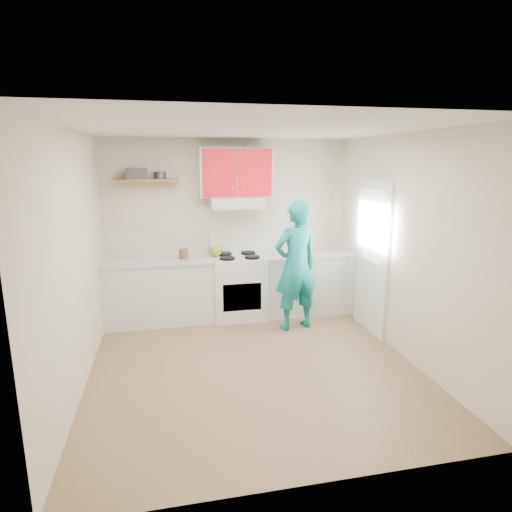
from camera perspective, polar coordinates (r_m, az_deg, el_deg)
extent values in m
plane|color=brown|center=(5.03, -0.39, -14.36)|extent=(3.80, 3.80, 0.00)
cube|color=white|center=(4.49, -0.44, 16.69)|extent=(3.60, 3.80, 0.04)
cube|color=beige|center=(6.43, -3.80, 3.83)|extent=(3.60, 0.04, 2.60)
cube|color=beige|center=(2.82, 7.38, -7.86)|extent=(3.60, 0.04, 2.60)
cube|color=beige|center=(4.59, -23.02, -0.75)|extent=(0.04, 3.80, 2.60)
cube|color=beige|center=(5.24, 19.25, 1.13)|extent=(0.04, 3.80, 2.60)
cube|color=white|center=(5.88, 15.37, -0.16)|extent=(0.05, 0.85, 2.05)
cube|color=white|center=(5.79, 15.37, 3.93)|extent=(0.01, 0.55, 0.95)
cube|color=silver|center=(6.27, -12.78, -4.68)|extent=(1.52, 0.60, 0.90)
cube|color=silver|center=(6.59, 6.57, -3.59)|extent=(1.32, 0.60, 0.90)
cube|color=white|center=(6.32, -2.37, -4.14)|extent=(0.76, 0.65, 0.92)
cube|color=silver|center=(6.18, -2.64, 7.18)|extent=(0.76, 0.44, 0.15)
cube|color=red|center=(6.21, -2.76, 11.13)|extent=(1.02, 0.33, 0.70)
cube|color=brown|center=(6.15, -14.52, 9.80)|extent=(0.90, 0.30, 0.04)
cube|color=#3D363B|center=(6.13, -15.74, 10.57)|extent=(0.30, 0.22, 0.15)
cylinder|color=#333D4C|center=(6.18, -12.75, 10.53)|extent=(0.21, 0.21, 0.10)
ellipsoid|color=olive|center=(6.21, -5.46, 0.63)|extent=(0.20, 0.20, 0.15)
cylinder|color=brown|center=(6.14, -9.67, 0.21)|extent=(0.17, 0.17, 0.16)
cube|color=olive|center=(6.33, 5.85, 0.05)|extent=(0.35, 0.27, 0.02)
cube|color=red|center=(6.56, 8.64, 0.35)|extent=(0.39, 0.35, 0.01)
imported|color=#0E837E|center=(5.79, 5.37, -1.33)|extent=(0.73, 0.56, 1.78)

